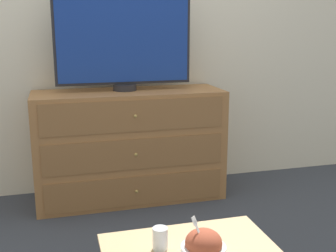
{
  "coord_description": "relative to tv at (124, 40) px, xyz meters",
  "views": [
    {
      "loc": [
        -0.43,
        -3.31,
        1.29
      ],
      "look_at": [
        0.08,
        -1.38,
        0.82
      ],
      "focal_mm": 45.0,
      "sensor_mm": 36.0,
      "label": 1
    }
  ],
  "objects": [
    {
      "name": "takeout_bowl",
      "position": [
        0.04,
        -1.63,
        -0.76
      ],
      "size": [
        0.18,
        0.18,
        0.17
      ],
      "color": "silver",
      "rests_on": "coffee_table"
    },
    {
      "name": "wall_back",
      "position": [
        -0.06,
        0.25,
        0.11
      ],
      "size": [
        12.0,
        0.05,
        2.6
      ],
      "color": "silver",
      "rests_on": "ground_plane"
    },
    {
      "name": "dresser",
      "position": [
        0.02,
        -0.04,
        -0.78
      ],
      "size": [
        1.39,
        0.5,
        0.83
      ],
      "color": "#9E6B3D",
      "rests_on": "ground_plane"
    },
    {
      "name": "drink_cup",
      "position": [
        -0.11,
        -1.53,
        -0.77
      ],
      "size": [
        0.06,
        0.06,
        0.09
      ],
      "color": "beige",
      "rests_on": "coffee_table"
    },
    {
      "name": "ground_plane",
      "position": [
        -0.06,
        0.23,
        -1.19
      ],
      "size": [
        12.0,
        12.0,
        0.0
      ],
      "primitive_type": "plane",
      "color": "#383D47"
    },
    {
      "name": "tv",
      "position": [
        0.0,
        0.0,
        0.0
      ],
      "size": [
        0.99,
        0.17,
        0.71
      ],
      "color": "#232328",
      "rests_on": "dresser"
    }
  ]
}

